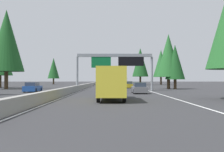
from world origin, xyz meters
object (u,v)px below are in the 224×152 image
box_truck_near_right (111,82)px  sedan_far_right (111,82)px  pickup_near_center (113,86)px  conifer_left_far (54,68)px  conifer_left_near (6,41)px  sign_gantry_overhead (116,61)px  conifer_right_mid (175,62)px  conifer_right_far (161,63)px  bus_mid_center (122,80)px  oncoming_near (33,87)px  conifer_right_near (168,55)px  sedan_far_center (139,88)px  conifer_right_distant (140,62)px  conifer_left_mid (0,54)px  minivan_far_left (112,82)px  sedan_mid_left (128,85)px

box_truck_near_right → sedan_far_right: box_truck_near_right is taller
pickup_near_center → conifer_left_far: size_ratio=0.56×
conifer_left_near → sign_gantry_overhead: bearing=-112.1°
pickup_near_center → conifer_right_mid: (12.19, -12.08, 4.31)m
sign_gantry_overhead → conifer_right_far: (50.48, -16.88, 2.65)m
pickup_near_center → bus_mid_center: size_ratio=0.49×
conifer_right_mid → conifer_left_near: conifer_left_near is taller
oncoming_near → sedan_far_right: bearing=172.1°
conifer_right_near → sedan_far_right: bearing=9.1°
sign_gantry_overhead → sedan_far_center: sign_gantry_overhead is taller
sedan_far_center → conifer_right_mid: conifer_right_mid is taller
box_truck_near_right → bus_mid_center: size_ratio=0.74×
conifer_left_near → conifer_right_distant: bearing=-36.1°
oncoming_near → conifer_left_mid: 26.76m
bus_mid_center → conifer_left_mid: size_ratio=0.90×
minivan_far_left → conifer_right_far: 20.61m
pickup_near_center → bus_mid_center: bus_mid_center is taller
conifer_left_far → sedan_far_right: bearing=-44.7°
box_truck_near_right → conifer_right_mid: conifer_right_mid is taller
minivan_far_left → pickup_near_center: bearing=-179.9°
box_truck_near_right → minivan_far_left: size_ratio=1.70×
sedan_far_right → bus_mid_center: bearing=-174.5°
bus_mid_center → conifer_right_distant: size_ratio=0.88×
bus_mid_center → oncoming_near: size_ratio=2.61×
sedan_mid_left → conifer_right_near: 11.06m
conifer_right_near → conifer_left_far: bearing=33.8°
conifer_right_distant → conifer_left_mid: (-33.54, 36.06, -0.18)m
sedan_far_right → conifer_right_mid: bearing=-170.3°
sedan_mid_left → conifer_right_near: (-5.55, -7.53, 5.91)m
sedan_far_center → conifer_right_far: bearing=-13.3°
minivan_far_left → conifer_left_far: size_ratio=0.50×
pickup_near_center → sedan_mid_left: bearing=-10.6°
conifer_right_near → conifer_right_distant: bearing=1.2°
oncoming_near → conifer_right_mid: 27.10m
box_truck_near_right → pickup_near_center: 14.94m
box_truck_near_right → oncoming_near: (15.64, 11.76, -0.93)m
conifer_left_mid → conifer_right_far: bearing=-53.0°
sedan_mid_left → conifer_left_far: (44.17, 25.69, 5.42)m
sedan_far_center → sedan_far_right: 88.40m
conifer_right_mid → sedan_mid_left: bearing=52.6°
oncoming_near → conifer_right_distant: size_ratio=0.34×
conifer_right_distant → box_truck_near_right: bearing=171.6°
sedan_far_center → conifer_right_far: (58.52, -13.83, 6.83)m
box_truck_near_right → pickup_near_center: (14.92, -0.28, -0.70)m
bus_mid_center → conifer_right_far: 17.61m
conifer_right_far → conifer_right_distant: bearing=83.1°
bus_mid_center → sedan_far_center: bus_mid_center is taller
bus_mid_center → sedan_mid_left: bearing=-179.6°
pickup_near_center → conifer_right_distant: size_ratio=0.43×
sedan_far_right → conifer_right_near: (-71.73, -11.44, 5.91)m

